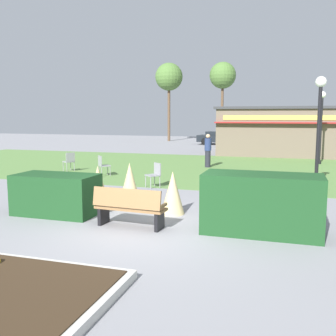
{
  "coord_description": "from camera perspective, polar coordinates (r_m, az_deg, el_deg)",
  "views": [
    {
      "loc": [
        3.09,
        -7.99,
        2.6
      ],
      "look_at": [
        -0.16,
        2.4,
        1.13
      ],
      "focal_mm": 41.53,
      "sensor_mm": 36.0,
      "label": 1
    }
  ],
  "objects": [
    {
      "name": "park_bench",
      "position": [
        9.13,
        -5.7,
        -5.78
      ],
      "size": [
        1.73,
        0.62,
        0.95
      ],
      "color": "olive",
      "rests_on": "ground_plane"
    },
    {
      "name": "hedge_left",
      "position": [
        10.7,
        -16.08,
        -3.75
      ],
      "size": [
        2.17,
        1.1,
        1.07
      ],
      "primitive_type": "cube",
      "color": "#19421E",
      "rests_on": "ground_plane"
    },
    {
      "name": "parked_car_center_slot",
      "position": [
        35.26,
        15.96,
        4.19
      ],
      "size": [
        4.33,
        2.31,
        1.2
      ],
      "color": "silver",
      "rests_on": "ground_plane"
    },
    {
      "name": "tree_right_bg",
      "position": [
        40.67,
        0.14,
        13.14
      ],
      "size": [
        2.8,
        2.8,
        7.95
      ],
      "color": "brown",
      "rests_on": "ground_plane"
    },
    {
      "name": "cafe_chair_east",
      "position": [
        18.85,
        -14.27,
        1.12
      ],
      "size": [
        0.61,
        0.61,
        0.89
      ],
      "color": "gray",
      "rests_on": "ground_plane"
    },
    {
      "name": "tree_center_bg",
      "position": [
        42.68,
        8.04,
        13.21
      ],
      "size": [
        2.8,
        2.8,
        8.26
      ],
      "color": "brown",
      "rests_on": "ground_plane"
    },
    {
      "name": "ground_plane",
      "position": [
        8.95,
        -3.63,
        -9.22
      ],
      "size": [
        80.0,
        80.0,
        0.0
      ],
      "primitive_type": "plane",
      "color": "gray"
    },
    {
      "name": "lawn_patch",
      "position": [
        19.5,
        8.11,
        -0.06
      ],
      "size": [
        36.0,
        12.0,
        0.01
      ],
      "primitive_type": "cube",
      "color": "#5B8442",
      "rests_on": "ground_plane"
    },
    {
      "name": "ornamental_grass_behind_center",
      "position": [
        11.08,
        -5.63,
        -2.54
      ],
      "size": [
        0.69,
        0.69,
        1.29
      ],
      "primitive_type": "cone",
      "color": "#D1BC7F",
      "rests_on": "ground_plane"
    },
    {
      "name": "ornamental_grass_behind_right",
      "position": [
        10.33,
        0.7,
        -3.64
      ],
      "size": [
        0.63,
        0.63,
        1.15
      ],
      "primitive_type": "cone",
      "color": "#D1BC7F",
      "rests_on": "ground_plane"
    },
    {
      "name": "cafe_chair_center",
      "position": [
        14.2,
        -1.94,
        -0.72
      ],
      "size": [
        0.62,
        0.62,
        0.89
      ],
      "color": "gray",
      "rests_on": "ground_plane"
    },
    {
      "name": "person_strolling",
      "position": [
        19.79,
        5.88,
        2.59
      ],
      "size": [
        0.34,
        0.34,
        1.69
      ],
      "rotation": [
        0.0,
        0.0,
        5.98
      ],
      "color": "#23232D",
      "rests_on": "ground_plane"
    },
    {
      "name": "ornamental_grass_behind_left",
      "position": [
        11.63,
        -10.22,
        -2.48
      ],
      "size": [
        0.66,
        0.66,
        1.15
      ],
      "primitive_type": "cone",
      "color": "#D1BC7F",
      "rests_on": "ground_plane"
    },
    {
      "name": "trash_bin",
      "position": [
        10.9,
        -18.05,
        -4.02
      ],
      "size": [
        0.52,
        0.52,
        0.93
      ],
      "primitive_type": "cylinder",
      "color": "#2D4233",
      "rests_on": "ground_plane"
    },
    {
      "name": "cafe_chair_west",
      "position": [
        17.05,
        -9.6,
        0.58
      ],
      "size": [
        0.62,
        0.62,
        0.89
      ],
      "color": "gray",
      "rests_on": "ground_plane"
    },
    {
      "name": "food_kiosk",
      "position": [
        27.26,
        17.72,
        5.21
      ],
      "size": [
        9.68,
        5.26,
        3.19
      ],
      "color": "#6B5B4C",
      "rests_on": "ground_plane"
    },
    {
      "name": "lamppost_mid",
      "position": [
        14.03,
        21.29,
        6.61
      ],
      "size": [
        0.36,
        0.36,
        3.9
      ],
      "color": "black",
      "rests_on": "ground_plane"
    },
    {
      "name": "parked_car_west_slot",
      "position": [
        35.75,
        7.76,
        4.46
      ],
      "size": [
        4.23,
        2.12,
        1.2
      ],
      "color": "black",
      "rests_on": "ground_plane"
    },
    {
      "name": "lamppost_far",
      "position": [
        22.51,
        21.58,
        6.8
      ],
      "size": [
        0.36,
        0.36,
        3.9
      ],
      "color": "black",
      "rests_on": "ground_plane"
    },
    {
      "name": "hedge_right",
      "position": [
        8.86,
        13.58,
        -5.15
      ],
      "size": [
        2.58,
        1.1,
        1.33
      ],
      "primitive_type": "cube",
      "color": "#19421E",
      "rests_on": "ground_plane"
    }
  ]
}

